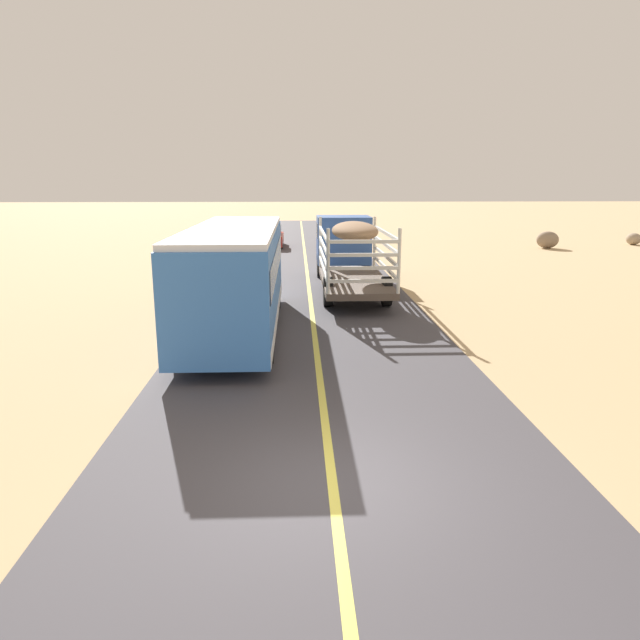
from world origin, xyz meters
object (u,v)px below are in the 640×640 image
Objects in this scene: boulder_near_shoulder at (634,239)px; boulder_mid_field at (548,240)px; livestock_truck at (347,245)px; bus at (235,276)px; car_far at (270,237)px.

boulder_near_shoulder is 0.73× the size of boulder_mid_field.
livestock_truck is 0.97× the size of bus.
boulder_near_shoulder is at bearing 0.78° from car_far.
bus reaches higher than boulder_near_shoulder.
livestock_truck is 27.35m from boulder_near_shoulder.
bus is 35.62m from boulder_near_shoulder.
car_far is at bearing 89.96° from bus.
livestock_truck is at bearing 63.15° from bus.
bus reaches higher than livestock_truck.
bus is at bearing -90.04° from car_far.
livestock_truck reaches higher than boulder_mid_field.
car_far is 2.91× the size of boulder_mid_field.
boulder_mid_field reaches higher than boulder_near_shoulder.
boulder_near_shoulder is at bearing 42.27° from bus.
boulder_near_shoulder is (26.33, 0.36, -0.27)m from car_far.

